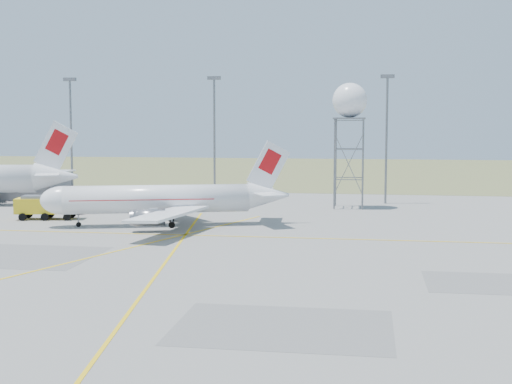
% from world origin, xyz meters
% --- Properties ---
extents(ground, '(400.00, 400.00, 0.00)m').
position_xyz_m(ground, '(0.00, 0.00, 0.00)').
color(ground, gray).
rests_on(ground, ground).
extents(grass_strip, '(400.00, 120.00, 0.03)m').
position_xyz_m(grass_strip, '(0.00, 140.00, 0.01)').
color(grass_strip, '#565F34').
rests_on(grass_strip, ground).
extents(building_grey, '(19.00, 10.00, 3.90)m').
position_xyz_m(building_grey, '(-45.00, 64.00, 1.97)').
color(building_grey, gray).
rests_on(building_grey, ground).
extents(mast_a, '(2.20, 0.50, 20.50)m').
position_xyz_m(mast_a, '(-35.00, 66.00, 12.07)').
color(mast_a, slate).
rests_on(mast_a, ground).
extents(mast_b, '(2.20, 0.50, 20.50)m').
position_xyz_m(mast_b, '(-10.00, 66.00, 12.07)').
color(mast_b, slate).
rests_on(mast_b, ground).
extents(mast_c, '(2.20, 0.50, 20.50)m').
position_xyz_m(mast_c, '(18.00, 66.00, 12.07)').
color(mast_c, slate).
rests_on(mast_c, ground).
extents(airliner_main, '(31.01, 29.39, 10.72)m').
position_xyz_m(airliner_main, '(-10.56, 37.10, 3.28)').
color(airliner_main, white).
rests_on(airliner_main, ground).
extents(radar_tower, '(5.22, 5.22, 18.90)m').
position_xyz_m(radar_tower, '(12.32, 59.32, 10.60)').
color(radar_tower, slate).
rests_on(radar_tower, ground).
extents(fire_truck, '(8.65, 4.51, 3.32)m').
position_xyz_m(fire_truck, '(-27.14, 40.20, 1.59)').
color(fire_truck, yellow).
rests_on(fire_truck, ground).
extents(baggage_tug, '(2.70, 2.53, 1.79)m').
position_xyz_m(baggage_tug, '(-25.73, 46.19, 0.68)').
color(baggage_tug, '#AE0C11').
rests_on(baggage_tug, ground).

